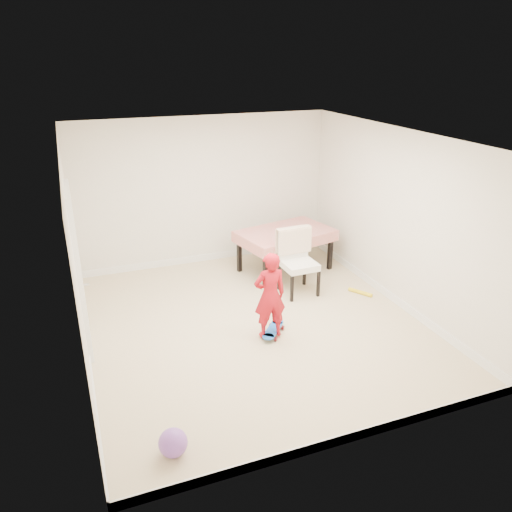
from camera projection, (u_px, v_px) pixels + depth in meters
name	position (u px, v px, depth m)	size (l,w,h in m)	color
ground	(254.00, 324.00, 7.06)	(5.00, 5.00, 0.00)	#C7B38A
ceiling	(254.00, 140.00, 6.08)	(4.50, 5.00, 0.04)	white
wall_back	(204.00, 192.00, 8.71)	(4.50, 0.04, 2.60)	silver
wall_front	(353.00, 328.00, 4.43)	(4.50, 0.04, 2.60)	silver
wall_left	(76.00, 262.00, 5.83)	(0.04, 5.00, 2.60)	silver
wall_right	(396.00, 219.00, 7.30)	(0.04, 5.00, 2.60)	silver
door	(79.00, 273.00, 6.20)	(0.10, 0.94, 2.11)	white
baseboard_back	(207.00, 257.00, 9.19)	(4.50, 0.02, 0.12)	white
baseboard_front	(344.00, 439.00, 4.89)	(4.50, 0.02, 0.12)	white
baseboard_left	(89.00, 352.00, 6.30)	(0.02, 5.00, 0.12)	white
baseboard_right	(388.00, 295.00, 7.78)	(0.02, 5.00, 0.12)	white
dining_table	(285.00, 251.00, 8.66)	(1.56, 0.99, 0.73)	#BF0A0B
dining_chair	(299.00, 263.00, 7.78)	(0.56, 0.64, 1.03)	white
skateboard	(273.00, 331.00, 6.79)	(0.57, 0.21, 0.09)	#163ABF
child	(270.00, 298.00, 6.51)	(0.44, 0.29, 1.20)	red
balloon	(173.00, 443.00, 4.73)	(0.28, 0.28, 0.28)	purple
foam_toy	(360.00, 292.00, 7.92)	(0.06, 0.06, 0.40)	yellow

